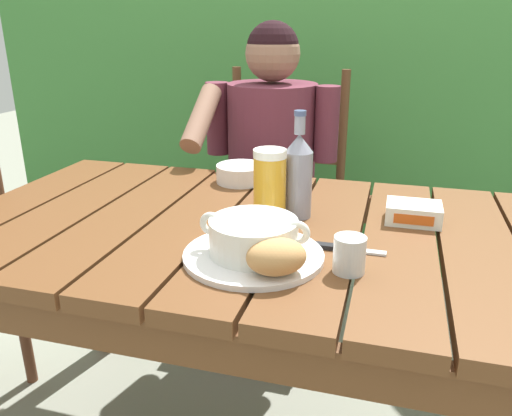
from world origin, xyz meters
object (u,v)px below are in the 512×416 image
beer_bottle (298,174)px  chair_near_diner (280,201)px  bread_roll (276,257)px  diner_bowl (241,173)px  water_glass_small (349,254)px  table_knife (337,248)px  beer_glass (270,186)px  soup_bowl (254,236)px  person_eating (268,163)px  butter_tub (413,213)px  serving_plate (254,255)px

beer_bottle → chair_near_diner: bearing=105.8°
bread_roll → diner_bowl: bearing=113.4°
water_glass_small → table_knife: water_glass_small is taller
chair_near_diner → bread_roll: 1.17m
diner_bowl → chair_near_diner: bearing=90.0°
diner_bowl → water_glass_small: bearing=-53.4°
chair_near_diner → beer_glass: chair_near_diner is taller
soup_bowl → beer_glass: (-0.02, 0.21, 0.04)m
bread_roll → beer_glass: (-0.08, 0.28, 0.04)m
person_eating → beer_bottle: (0.22, -0.57, 0.14)m
person_eating → water_glass_small: size_ratio=16.55×
beer_glass → beer_bottle: beer_bottle is taller
bread_roll → beer_bottle: size_ratio=0.54×
butter_tub → bread_roll: bearing=-123.8°
soup_bowl → water_glass_small: bearing=-2.7°
chair_near_diner → table_knife: size_ratio=6.12×
butter_tub → table_knife: bearing=-126.4°
water_glass_small → butter_tub: 0.33m
serving_plate → table_knife: bearing=28.3°
butter_tub → beer_bottle: bearing=-172.3°
serving_plate → table_knife: size_ratio=1.73×
person_eating → table_knife: 0.82m
beer_glass → diner_bowl: 0.33m
serving_plate → bread_roll: (0.07, -0.08, 0.04)m
beer_glass → table_knife: beer_glass is taller
serving_plate → soup_bowl: bearing=-90.0°
beer_glass → table_knife: bearing=-34.1°
serving_plate → beer_glass: bearing=95.3°
beer_bottle → diner_bowl: 0.33m
chair_near_diner → diner_bowl: (0.00, -0.54, 0.27)m
serving_plate → soup_bowl: soup_bowl is taller
beer_bottle → beer_glass: bearing=-138.8°
beer_glass → butter_tub: 0.35m
person_eating → water_glass_small: person_eating is taller
bread_roll → diner_bowl: 0.62m
bread_roll → table_knife: bread_roll is taller
chair_near_diner → butter_tub: chair_near_diner is taller
bread_roll → water_glass_small: bread_roll is taller
beer_bottle → diner_bowl: bearing=133.1°
butter_tub → diner_bowl: diner_bowl is taller
soup_bowl → beer_bottle: (0.04, 0.26, 0.06)m
water_glass_small → butter_tub: size_ratio=0.57×
table_knife → diner_bowl: size_ratio=1.14×
soup_bowl → person_eating: bearing=102.4°
serving_plate → diner_bowl: bearing=110.1°
person_eating → butter_tub: (0.49, -0.54, 0.05)m
serving_plate → butter_tub: butter_tub is taller
chair_near_diner → diner_bowl: 0.60m
person_eating → soup_bowl: person_eating is taller
person_eating → serving_plate: person_eating is taller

